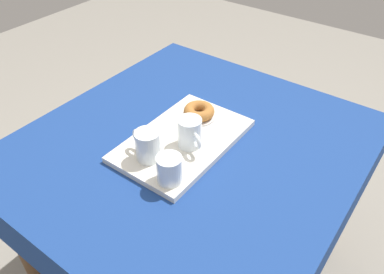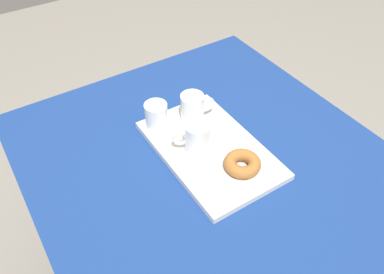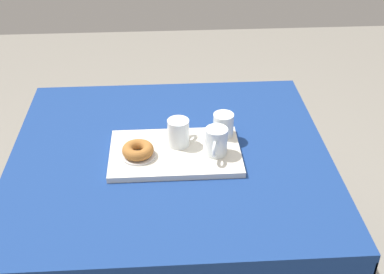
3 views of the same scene
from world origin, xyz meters
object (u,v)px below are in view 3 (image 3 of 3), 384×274
dining_table (171,175)px  donut_plate_left (138,155)px  water_glass_near (223,126)px  sugar_donut_left (138,150)px  tea_mug_left (179,133)px  serving_tray (175,153)px  tea_mug_right (216,142)px

dining_table → donut_plate_left: bearing=22.2°
water_glass_near → sugar_donut_left: 0.33m
water_glass_near → donut_plate_left: (0.31, 0.12, -0.04)m
tea_mug_left → water_glass_near: tea_mug_left is taller
serving_tray → tea_mug_right: (-0.14, 0.03, 0.06)m
serving_tray → sugar_donut_left: bearing=11.4°
serving_tray → tea_mug_left: 0.07m
tea_mug_right → water_glass_near: 0.12m
tea_mug_left → sugar_donut_left: 0.16m
tea_mug_left → sugar_donut_left: bearing=24.9°
tea_mug_right → donut_plate_left: bearing=-0.2°
water_glass_near → serving_tray: bearing=26.6°
serving_tray → tea_mug_right: tea_mug_right is taller
water_glass_near → donut_plate_left: bearing=20.6°
water_glass_near → dining_table: bearing=19.7°
serving_tray → tea_mug_right: 0.15m
dining_table → donut_plate_left: donut_plate_left is taller
serving_tray → dining_table: bearing=-45.8°
dining_table → tea_mug_right: 0.24m
dining_table → serving_tray: (-0.02, 0.02, 0.11)m
tea_mug_left → sugar_donut_left: tea_mug_left is taller
serving_tray → tea_mug_right: size_ratio=3.92×
dining_table → serving_tray: bearing=134.2°
serving_tray → tea_mug_left: (-0.01, -0.04, 0.06)m
dining_table → serving_tray: 0.12m
serving_tray → tea_mug_left: tea_mug_left is taller
dining_table → water_glass_near: 0.26m
dining_table → water_glass_near: size_ratio=12.98×
water_glass_near → sugar_donut_left: bearing=20.6°
dining_table → sugar_donut_left: sugar_donut_left is taller
tea_mug_right → sugar_donut_left: bearing=-0.2°
water_glass_near → sugar_donut_left: size_ratio=0.80×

